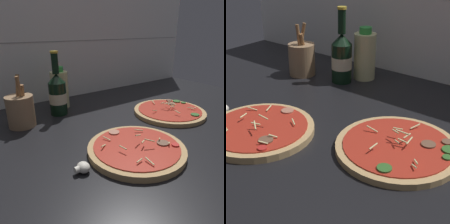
% 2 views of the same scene
% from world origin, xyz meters
% --- Properties ---
extents(counter_slab, '(1.60, 0.90, 0.03)m').
position_xyz_m(counter_slab, '(0.00, 0.00, 0.01)').
color(counter_slab, black).
rests_on(counter_slab, ground).
extents(tile_backsplash, '(1.60, 0.01, 0.60)m').
position_xyz_m(tile_backsplash, '(0.00, 0.45, 0.30)').
color(tile_backsplash, white).
rests_on(tile_backsplash, ground).
extents(pizza_near, '(0.28, 0.28, 0.05)m').
position_xyz_m(pizza_near, '(-0.11, -0.16, 0.04)').
color(pizza_near, tan).
rests_on(pizza_near, counter_slab).
extents(pizza_far, '(0.29, 0.29, 0.05)m').
position_xyz_m(pizza_far, '(0.21, -0.02, 0.03)').
color(pizza_far, tan).
rests_on(pizza_far, counter_slab).
extents(beer_bottle, '(0.07, 0.07, 0.25)m').
position_xyz_m(beer_bottle, '(-0.16, 0.25, 0.11)').
color(beer_bottle, black).
rests_on(beer_bottle, counter_slab).
extents(oil_bottle, '(0.08, 0.08, 0.18)m').
position_xyz_m(oil_bottle, '(-0.12, 0.33, 0.11)').
color(oil_bottle, beige).
rests_on(oil_bottle, counter_slab).
extents(mushroom_left, '(0.04, 0.04, 0.03)m').
position_xyz_m(mushroom_left, '(-0.28, -0.15, 0.04)').
color(mushroom_left, white).
rests_on(mushroom_left, counter_slab).
extents(utensil_crock, '(0.09, 0.09, 0.19)m').
position_xyz_m(utensil_crock, '(-0.32, 0.22, 0.08)').
color(utensil_crock, '#9E7A56').
rests_on(utensil_crock, counter_slab).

